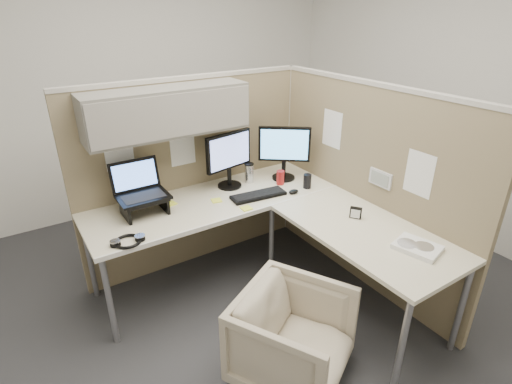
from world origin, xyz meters
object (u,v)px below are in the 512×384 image
desk (268,217)px  office_chair (293,334)px  monitor_left (229,156)px  keyboard (258,195)px

desk → office_chair: desk is taller
office_chair → monitor_left: 1.50m
desk → monitor_left: bearing=91.1°
keyboard → monitor_left: bearing=113.6°
office_chair → desk: bearing=38.1°
keyboard → office_chair: bearing=-105.6°
office_chair → keyboard: size_ratio=1.46×
desk → keyboard: 0.27m
office_chair → keyboard: bearing=39.4°
desk → monitor_left: size_ratio=4.29×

